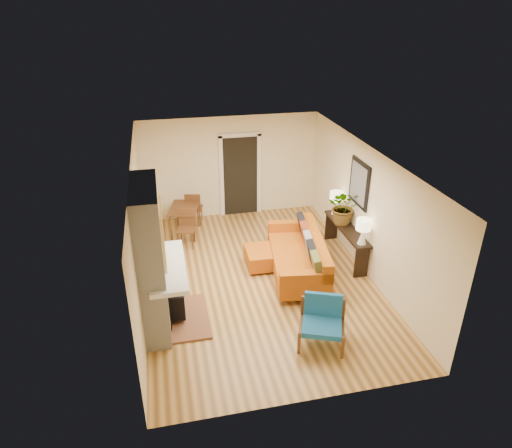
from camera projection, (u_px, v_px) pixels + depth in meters
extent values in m
plane|color=tan|center=(258.00, 278.00, 9.35)|extent=(6.50, 6.50, 0.00)
plane|color=white|center=(258.00, 157.00, 8.20)|extent=(6.50, 6.50, 0.00)
plane|color=#FCEDC5|center=(230.00, 167.00, 11.62)|extent=(4.50, 0.00, 4.50)
plane|color=#FCEDC5|center=(313.00, 328.00, 5.93)|extent=(4.50, 0.00, 4.50)
plane|color=#FCEDC5|center=(139.00, 233.00, 8.34)|extent=(0.00, 6.50, 6.50)
plane|color=#FCEDC5|center=(367.00, 211.00, 9.21)|extent=(0.00, 6.50, 6.50)
cube|color=black|center=(240.00, 176.00, 11.75)|extent=(0.88, 0.06, 2.10)
cube|color=white|center=(221.00, 177.00, 11.65)|extent=(0.10, 0.08, 2.18)
cube|color=white|center=(259.00, 175.00, 11.84)|extent=(0.10, 0.08, 2.18)
cube|color=white|center=(240.00, 135.00, 11.27)|extent=(1.08, 0.08, 0.10)
cube|color=black|center=(359.00, 183.00, 9.36)|extent=(0.04, 0.85, 0.95)
cube|color=slate|center=(358.00, 183.00, 9.35)|extent=(0.01, 0.70, 0.80)
cube|color=black|center=(140.00, 219.00, 8.60)|extent=(0.06, 0.95, 0.02)
cube|color=black|center=(138.00, 204.00, 8.47)|extent=(0.06, 0.95, 0.02)
cube|color=white|center=(147.00, 229.00, 7.26)|extent=(0.42, 1.50, 1.48)
cube|color=white|center=(155.00, 296.00, 7.84)|extent=(0.42, 1.50, 1.12)
cube|color=white|center=(167.00, 267.00, 7.64)|extent=(0.60, 1.68, 0.08)
cube|color=black|center=(169.00, 300.00, 7.93)|extent=(0.03, 0.72, 0.78)
cube|color=brown|center=(187.00, 317.00, 8.17)|extent=(0.75, 1.30, 0.04)
cube|color=black|center=(176.00, 304.00, 8.00)|extent=(0.30, 0.36, 0.48)
cylinder|color=black|center=(174.00, 283.00, 7.80)|extent=(0.10, 0.10, 0.40)
cube|color=gold|center=(162.00, 234.00, 7.35)|extent=(0.04, 0.95, 0.95)
cube|color=silver|center=(164.00, 234.00, 7.36)|extent=(0.01, 0.82, 0.82)
cylinder|color=silver|center=(284.00, 300.00, 8.60)|extent=(0.05, 0.05, 0.11)
cylinder|color=silver|center=(325.00, 298.00, 8.65)|extent=(0.05, 0.05, 0.11)
cylinder|color=silver|center=(273.00, 247.00, 10.44)|extent=(0.05, 0.05, 0.11)
cylinder|color=silver|center=(306.00, 245.00, 10.49)|extent=(0.05, 0.05, 0.11)
cube|color=#C76912|center=(297.00, 261.00, 9.45)|extent=(1.33, 2.45, 0.33)
cube|color=#C76912|center=(316.00, 245.00, 9.31)|extent=(0.56, 2.33, 0.39)
cube|color=#C76912|center=(306.00, 278.00, 8.37)|extent=(1.02, 0.34, 0.22)
cube|color=#C76912|center=(290.00, 226.00, 10.28)|extent=(1.02, 0.34, 0.22)
cube|color=brown|center=(317.00, 266.00, 8.49)|extent=(0.29, 0.47, 0.46)
cube|color=black|center=(313.00, 254.00, 8.88)|extent=(0.29, 0.47, 0.46)
cube|color=gray|center=(309.00, 243.00, 9.28)|extent=(0.29, 0.47, 0.46)
cube|color=maroon|center=(306.00, 234.00, 9.63)|extent=(0.29, 0.47, 0.46)
cube|color=black|center=(302.00, 225.00, 10.02)|extent=(0.29, 0.47, 0.46)
cylinder|color=silver|center=(253.00, 274.00, 9.45)|extent=(0.04, 0.04, 0.06)
cylinder|color=silver|center=(282.00, 271.00, 9.56)|extent=(0.04, 0.04, 0.06)
cylinder|color=silver|center=(247.00, 259.00, 10.01)|extent=(0.04, 0.04, 0.06)
cylinder|color=silver|center=(275.00, 256.00, 10.11)|extent=(0.04, 0.04, 0.06)
cube|color=#C76912|center=(264.00, 257.00, 9.70)|extent=(0.79, 0.79, 0.33)
cube|color=brown|center=(301.00, 326.00, 7.54)|extent=(0.31, 0.69, 0.05)
cube|color=brown|center=(299.00, 343.00, 7.29)|extent=(0.06, 0.06, 0.42)
cube|color=brown|center=(302.00, 312.00, 7.79)|extent=(0.06, 0.06, 0.67)
cube|color=brown|center=(343.00, 331.00, 7.44)|extent=(0.31, 0.69, 0.05)
cube|color=brown|center=(343.00, 348.00, 7.19)|extent=(0.06, 0.06, 0.42)
cube|color=brown|center=(343.00, 316.00, 7.70)|extent=(0.06, 0.06, 0.67)
cube|color=#1C67AA|center=(322.00, 326.00, 7.46)|extent=(0.81, 0.78, 0.10)
cube|color=#1C67AA|center=(323.00, 304.00, 7.61)|extent=(0.65, 0.38, 0.39)
cube|color=brown|center=(184.00, 208.00, 10.84)|extent=(0.86, 1.06, 0.04)
cylinder|color=brown|center=(171.00, 229.00, 10.65)|extent=(0.05, 0.05, 0.67)
cylinder|color=brown|center=(193.00, 229.00, 10.63)|extent=(0.05, 0.05, 0.67)
cylinder|color=brown|center=(177.00, 214.00, 11.36)|extent=(0.05, 0.05, 0.67)
cylinder|color=brown|center=(198.00, 214.00, 11.34)|extent=(0.05, 0.05, 0.67)
cube|color=brown|center=(186.00, 230.00, 10.42)|extent=(0.47, 0.47, 0.04)
cube|color=brown|center=(187.00, 217.00, 10.48)|extent=(0.39, 0.13, 0.43)
cylinder|color=brown|center=(179.00, 241.00, 10.37)|extent=(0.04, 0.04, 0.41)
cylinder|color=brown|center=(193.00, 241.00, 10.36)|extent=(0.04, 0.04, 0.41)
cylinder|color=brown|center=(181.00, 235.00, 10.66)|extent=(0.04, 0.04, 0.41)
cylinder|color=brown|center=(195.00, 235.00, 10.65)|extent=(0.04, 0.04, 0.41)
cube|color=brown|center=(194.00, 208.00, 11.49)|extent=(0.47, 0.47, 0.04)
cube|color=brown|center=(193.00, 202.00, 11.22)|extent=(0.39, 0.13, 0.43)
cylinder|color=brown|center=(188.00, 218.00, 11.45)|extent=(0.04, 0.04, 0.41)
cylinder|color=brown|center=(200.00, 218.00, 11.44)|extent=(0.04, 0.04, 0.41)
cylinder|color=brown|center=(190.00, 213.00, 11.73)|extent=(0.04, 0.04, 0.41)
cylinder|color=brown|center=(202.00, 213.00, 11.72)|extent=(0.04, 0.04, 0.41)
cube|color=black|center=(347.00, 228.00, 9.85)|extent=(0.34, 1.85, 0.05)
cube|color=black|center=(362.00, 262.00, 9.26)|extent=(0.30, 0.04, 0.68)
cube|color=black|center=(331.00, 226.00, 10.75)|extent=(0.30, 0.04, 0.68)
cone|color=white|center=(362.00, 237.00, 9.11)|extent=(0.18, 0.18, 0.30)
cylinder|color=white|center=(363.00, 229.00, 9.03)|extent=(0.03, 0.03, 0.06)
cylinder|color=#FFEABF|center=(364.00, 224.00, 8.99)|extent=(0.30, 0.30, 0.22)
cone|color=white|center=(335.00, 208.00, 10.39)|extent=(0.18, 0.18, 0.30)
cylinder|color=white|center=(336.00, 200.00, 10.31)|extent=(0.03, 0.03, 0.06)
cylinder|color=#FFEABF|center=(336.00, 196.00, 10.26)|extent=(0.30, 0.30, 0.22)
imported|color=#1E5919|center=(344.00, 207.00, 9.84)|extent=(0.86, 0.80, 0.80)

